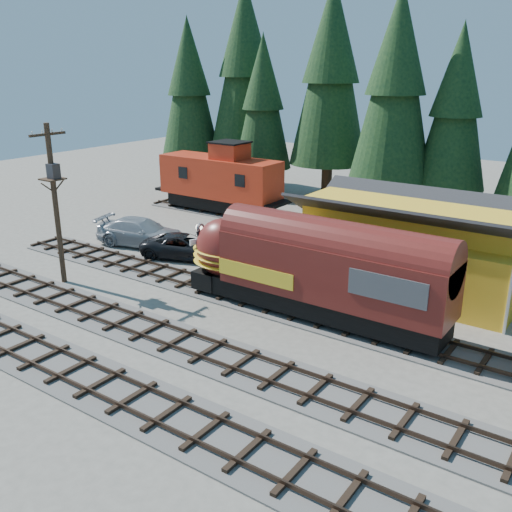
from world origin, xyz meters
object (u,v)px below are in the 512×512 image
Objects in this scene: depot at (410,238)px; pickup_truck_b at (141,232)px; caboose at (221,180)px; utility_pole at (55,195)px; pickup_truck_a at (185,246)px; locomotive at (305,272)px.

depot is 18.43m from pickup_truck_b.
caboose reaches higher than pickup_truck_b.
depot reaches higher than pickup_truck_b.
pickup_truck_b is at bearing -170.72° from depot.
pickup_truck_b is (1.22, -10.46, -1.83)m from caboose.
depot is at bearing 33.20° from utility_pole.
depot is at bearing -98.10° from pickup_truck_a.
caboose is 10.68m from pickup_truck_b.
pickup_truck_a is at bearing 69.48° from utility_pole.
caboose is at bearing 5.60° from pickup_truck_a.
depot is 1.41× the size of utility_pole.
caboose is at bearing 139.59° from locomotive.
pickup_truck_a is at bearing -62.95° from caboose.
utility_pole is at bearing -147.55° from depot.
depot is 1.97× the size of pickup_truck_b.
pickup_truck_a is at bearing -108.91° from pickup_truck_b.
pickup_truck_b is (-4.28, 0.32, 0.16)m from pickup_truck_a.
utility_pole is 1.40× the size of pickup_truck_b.
pickup_truck_b reaches higher than pickup_truck_a.
depot is at bearing -21.24° from caboose.
depot is 7.13m from locomotive.
utility_pole is 1.62× the size of pickup_truck_a.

